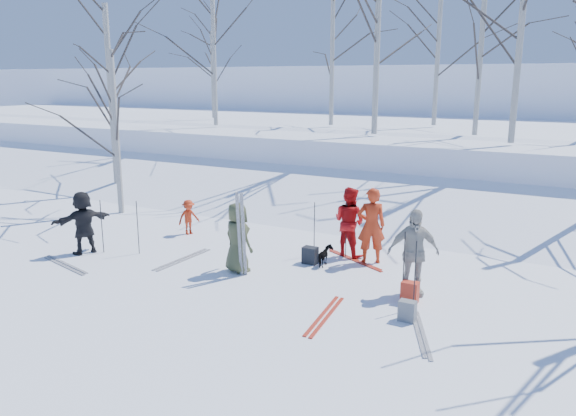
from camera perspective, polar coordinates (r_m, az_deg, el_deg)
The scene contains 36 objects.
ground at distance 12.22m, azimuth -3.43°, elevation -7.35°, with size 120.00×120.00×0.00m, color white.
snow_ramp at distance 18.23m, azimuth 8.38°, elevation -0.10°, with size 70.00×9.50×1.40m, color white.
snow_plateau at distance 27.56m, azimuth 15.84°, elevation 5.79°, with size 70.00×18.00×2.20m, color white.
far_hill at distance 48.11m, azimuth 21.80°, elevation 9.47°, with size 90.00×30.00×6.00m, color white.
skier_olive_center at distance 12.55m, azimuth -5.14°, elevation -3.01°, with size 0.78×0.51×1.59m, color #3E4428.
skier_red_north at distance 13.24m, azimuth 8.47°, elevation -1.78°, with size 0.66×0.43×1.80m, color #B22B10.
skier_redor_behind at distance 13.71m, azimuth 6.24°, elevation -1.39°, with size 0.83×0.65×1.71m, color #B90E0F.
skier_red_seated at distance 15.83m, azimuth -10.05°, elevation -0.92°, with size 0.63×0.36×0.98m, color #B22B10.
skier_cream_east at distance 11.44m, azimuth 12.60°, elevation -4.42°, with size 1.04×0.43×1.77m, color beige.
skier_grey_west at distance 14.72m, azimuth -20.09°, elevation -1.39°, with size 1.46×0.46×1.57m, color black.
dog at distance 13.05m, azimuth 3.81°, elevation -4.91°, with size 0.26×0.56×0.47m, color black.
upright_ski_left at distance 12.21m, azimuth -4.99°, elevation -2.71°, with size 0.07×0.02×1.90m, color silver.
upright_ski_right at distance 12.19m, azimuth -4.54°, elevation -2.73°, with size 0.07×0.02×1.90m, color silver.
ski_pair_a at distance 10.49m, azimuth 3.75°, elevation -10.87°, with size 0.43×1.91×0.02m, color #A32717, non-canonical shape.
ski_pair_b at distance 13.76m, azimuth -10.65°, elevation -5.16°, with size 0.26×1.91×0.02m, color silver, non-canonical shape.
ski_pair_c at distance 10.08m, azimuth 13.31°, elevation -12.24°, with size 0.93×1.83×0.02m, color silver, non-canonical shape.
ski_pair_d at distance 14.13m, azimuth -21.70°, elevation -5.39°, with size 1.89×0.65×0.02m, color silver, non-canonical shape.
ski_pair_e at distance 13.58m, azimuth 6.76°, elevation -5.26°, with size 1.77×1.06×0.02m, color #A32717, non-canonical shape.
ski_pole_a at distance 11.36m, azimuth 11.67°, elevation -5.64°, with size 0.02×0.02×1.34m, color black.
ski_pole_b at distance 14.65m, azimuth -18.39°, elevation -1.80°, with size 0.02×0.02×1.34m, color black.
ski_pole_c at distance 13.59m, azimuth 5.92°, elevation -2.32°, with size 0.02×0.02×1.34m, color black.
ski_pole_d at distance 10.78m, azimuth 12.77°, elevation -6.71°, with size 0.02×0.02×1.34m, color black.
ski_pole_e at distance 14.30m, azimuth -15.02°, elevation -1.93°, with size 0.02×0.02×1.34m, color black.
ski_pole_f at distance 13.68m, azimuth 2.69°, elevation -2.15°, with size 0.02×0.02×1.34m, color black.
backpack_red at distance 11.24m, azimuth 12.27°, elevation -8.36°, with size 0.32×0.22×0.42m, color #B82F1C.
backpack_grey at distance 10.43m, azimuth 12.02°, elevation -10.19°, with size 0.30×0.20×0.38m, color slate.
backpack_dark at distance 13.22m, azimuth 2.26°, elevation -4.82°, with size 0.34×0.24×0.40m, color black.
birch_plateau_c at distance 25.58m, azimuth -7.53°, elevation 15.29°, with size 4.94×4.94×6.20m, color silver, non-canonical shape.
birch_plateau_d at distance 26.21m, azimuth 14.95°, elevation 14.71°, with size 4.80×4.80×6.01m, color silver, non-canonical shape.
birch_plateau_e at distance 19.75m, azimuth 22.55°, elevation 16.05°, with size 5.38×5.38×6.83m, color silver, non-canonical shape.
birch_plateau_g at distance 30.36m, azimuth -7.67°, elevation 13.25°, with size 3.70×3.70×4.43m, color silver, non-canonical shape.
birch_plateau_h at distance 25.52m, azimuth 4.49°, elevation 14.62°, with size 4.47×4.47×5.53m, color silver, non-canonical shape.
birch_plateau_i at distance 21.66m, azimuth 9.07°, elevation 16.98°, with size 5.63×5.63×7.19m, color silver, non-canonical shape.
birch_plateau_j at distance 21.98m, azimuth 18.94°, elevation 14.22°, with size 4.46×4.46×5.52m, color silver, non-canonical shape.
birch_edge_a at distance 18.56m, azimuth -17.06°, elevation 7.25°, with size 4.18×4.18×5.12m, color silver, non-canonical shape.
birch_edge_d at distance 21.85m, azimuth -17.50°, elevation 10.28°, with size 5.39×5.39×6.84m, color silver, non-canonical shape.
Camera 1 is at (6.16, -9.66, 4.26)m, focal length 35.00 mm.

